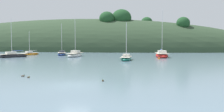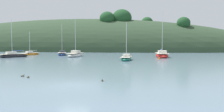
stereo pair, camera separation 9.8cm
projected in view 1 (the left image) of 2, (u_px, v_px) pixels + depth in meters
ground_plane at (74, 85)px, 19.54m from camera, size 400.00×400.00×0.00m
far_shoreline_hill at (74, 50)px, 98.35m from camera, size 150.00×36.00×28.91m
sailboat_yellow_far at (30, 54)px, 63.75m from camera, size 3.97×5.29×6.51m
sailboat_white_near at (13, 56)px, 54.47m from camera, size 5.91×6.30×9.09m
sailboat_black_sloop at (62, 54)px, 62.76m from camera, size 4.10×6.58×8.60m
sailboat_teal_outer at (75, 55)px, 56.83m from camera, size 2.82×7.30×9.52m
sailboat_grey_yawl at (126, 58)px, 45.62m from camera, size 1.99×5.69×7.46m
sailboat_orange_cutter at (162, 55)px, 54.65m from camera, size 3.27×8.13×11.36m
mooring_buoy_outer at (159, 59)px, 48.63m from camera, size 0.44×0.44×0.54m
duck_lone_left at (103, 81)px, 21.31m from camera, size 0.25×0.42×0.24m
duck_trailing at (28, 77)px, 23.29m from camera, size 0.40×0.32×0.24m
duck_lone_right at (23, 76)px, 24.18m from camera, size 0.41×0.29×0.24m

